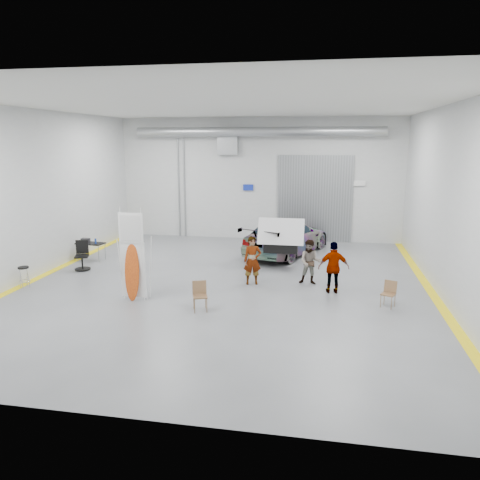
% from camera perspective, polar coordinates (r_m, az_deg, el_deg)
% --- Properties ---
extents(ground, '(16.00, 16.00, 0.00)m').
position_cam_1_polar(ground, '(16.17, -1.90, -5.57)').
color(ground, slate).
rests_on(ground, ground).
extents(room_shell, '(14.02, 16.18, 6.01)m').
position_cam_1_polar(room_shell, '(17.56, 0.34, 9.40)').
color(room_shell, '#B8BABC').
rests_on(room_shell, ground).
extents(sedan_car, '(3.92, 5.66, 1.52)m').
position_cam_1_polar(sedan_car, '(20.56, 5.70, 0.40)').
color(sedan_car, silver).
rests_on(sedan_car, ground).
extents(person_a, '(0.69, 0.54, 1.68)m').
position_cam_1_polar(person_a, '(16.11, 1.52, -2.51)').
color(person_a, '#976F52').
rests_on(person_a, ground).
extents(person_b, '(0.79, 0.62, 1.57)m').
position_cam_1_polar(person_b, '(16.31, 8.55, -2.68)').
color(person_b, slate).
rests_on(person_b, ground).
extents(person_c, '(1.03, 0.52, 1.71)m').
position_cam_1_polar(person_c, '(15.47, 11.35, -3.31)').
color(person_c, '#A05935').
rests_on(person_c, ground).
extents(surfboard_display, '(0.83, 0.26, 2.92)m').
position_cam_1_polar(surfboard_display, '(14.76, -12.97, -2.81)').
color(surfboard_display, white).
rests_on(surfboard_display, ground).
extents(folding_chair_near, '(0.52, 0.55, 0.86)m').
position_cam_1_polar(folding_chair_near, '(13.82, -4.87, -7.53)').
color(folding_chair_near, brown).
rests_on(folding_chair_near, ground).
extents(folding_chair_far, '(0.49, 0.53, 0.79)m').
position_cam_1_polar(folding_chair_far, '(14.75, 17.58, -6.89)').
color(folding_chair_far, brown).
rests_on(folding_chair_far, ground).
extents(shop_stool, '(0.37, 0.37, 0.73)m').
position_cam_1_polar(shop_stool, '(17.43, -24.82, -4.15)').
color(shop_stool, black).
rests_on(shop_stool, ground).
extents(work_table, '(1.21, 0.70, 0.94)m').
position_cam_1_polar(work_table, '(20.40, -17.91, -0.33)').
color(work_table, gray).
rests_on(work_table, ground).
extents(office_chair, '(0.62, 0.65, 1.11)m').
position_cam_1_polar(office_chair, '(18.98, -18.61, -2.01)').
color(office_chair, black).
rests_on(office_chair, ground).
extents(trunk_lid, '(1.77, 1.08, 0.04)m').
position_cam_1_polar(trunk_lid, '(18.09, 5.12, 1.33)').
color(trunk_lid, silver).
rests_on(trunk_lid, sedan_car).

